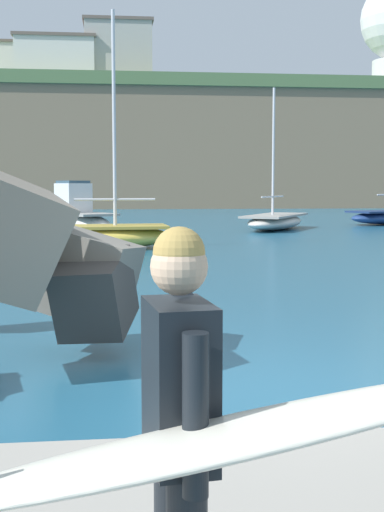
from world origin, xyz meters
name	(u,v)px	position (x,y,z in m)	size (l,w,h in m)	color
ground_plane	(256,393)	(0.00, 0.00, 0.00)	(400.00, 400.00, 0.00)	#235B7A
breakwater_jetty	(379,273)	(2.07, 1.92, 1.00)	(31.59, 7.51, 2.48)	slate
surfer_with_board	(195,435)	(-1.19, -4.58, 1.28)	(2.12, 1.26, 1.78)	black
boat_near_left	(105,235)	(-1.73, 17.08, 0.48)	(4.75, 2.37, 8.05)	#EAC64C
boat_near_right	(275,221)	(6.55, 26.68, 0.44)	(4.84, 6.30, 6.87)	beige
boat_mid_left	(77,218)	(-3.06, 24.15, 0.75)	(4.09, 4.95, 2.40)	beige
mooring_buoy_inner	(84,256)	(-2.28, 12.46, 0.22)	(0.44, 0.44, 0.44)	yellow
headland_bluff	(150,150)	(2.89, 73.74, 6.35)	(91.24, 31.81, 12.65)	#847056
station_building_west	(10,72)	(-13.53, 79.83, 15.86)	(6.53, 6.47, 6.38)	silver
station_building_central	(118,52)	(-0.73, 64.61, 15.56)	(6.87, 5.92, 5.78)	#B2ADA3
station_building_east	(57,60)	(-6.84, 64.53, 14.68)	(7.96, 6.51, 4.03)	silver
station_building_annex	(79,77)	(-5.27, 78.53, 15.22)	(5.40, 5.09, 5.10)	beige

